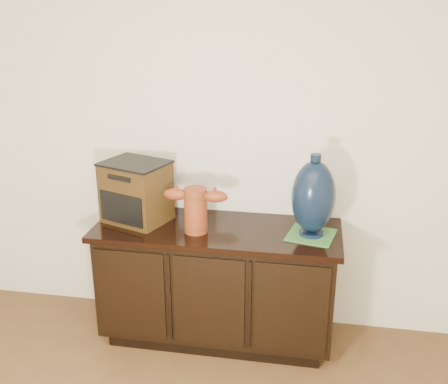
% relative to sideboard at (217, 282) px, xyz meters
% --- Properties ---
extents(sideboard, '(1.46, 0.56, 0.75)m').
position_rel_sideboard_xyz_m(sideboard, '(0.00, 0.00, 0.00)').
color(sideboard, black).
rests_on(sideboard, ground).
extents(terracotta_vessel, '(0.37, 0.14, 0.27)m').
position_rel_sideboard_xyz_m(terracotta_vessel, '(-0.11, -0.08, 0.52)').
color(terracotta_vessel, maroon).
rests_on(terracotta_vessel, sideboard).
extents(tv_radio, '(0.45, 0.40, 0.37)m').
position_rel_sideboard_xyz_m(tv_radio, '(-0.50, 0.03, 0.55)').
color(tv_radio, '#37240D').
rests_on(tv_radio, sideboard).
extents(green_mat, '(0.30, 0.30, 0.01)m').
position_rel_sideboard_xyz_m(green_mat, '(0.55, -0.02, 0.37)').
color(green_mat, '#387133').
rests_on(green_mat, sideboard).
extents(lamp_base, '(0.29, 0.29, 0.48)m').
position_rel_sideboard_xyz_m(lamp_base, '(0.55, -0.02, 0.60)').
color(lamp_base, black).
rests_on(lamp_base, green_mat).
extents(spray_can, '(0.06, 0.06, 0.16)m').
position_rel_sideboard_xyz_m(spray_can, '(-0.19, 0.15, 0.45)').
color(spray_can, maroon).
rests_on(spray_can, sideboard).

